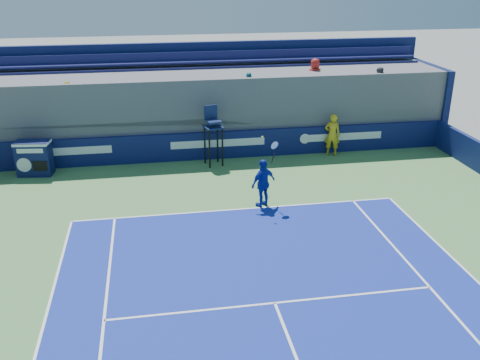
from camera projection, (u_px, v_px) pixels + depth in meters
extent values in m
imported|color=gold|center=(332.00, 135.00, 23.01)|extent=(0.78, 0.63, 1.84)
cube|color=white|center=(238.00, 209.00, 18.18)|extent=(10.97, 0.07, 0.00)
cube|color=white|center=(275.00, 303.00, 13.17)|extent=(8.23, 0.07, 0.00)
cube|color=#0C1348|center=(218.00, 145.00, 22.72)|extent=(20.40, 0.20, 1.20)
cube|color=white|center=(71.00, 151.00, 21.64)|extent=(3.20, 0.01, 0.32)
cube|color=white|center=(218.00, 143.00, 22.58)|extent=(4.00, 0.01, 0.32)
cube|color=white|center=(342.00, 137.00, 23.44)|extent=(3.60, 0.01, 0.32)
cylinder|color=white|center=(305.00, 139.00, 23.17)|extent=(0.44, 0.01, 0.44)
cube|color=#0D1545|center=(34.00, 158.00, 20.93)|extent=(1.38, 0.86, 1.40)
cube|color=white|center=(32.00, 143.00, 20.69)|extent=(1.40, 0.88, 0.10)
cylinder|color=silver|center=(24.00, 165.00, 20.64)|extent=(0.56, 0.09, 0.56)
cube|color=black|center=(40.00, 166.00, 20.68)|extent=(0.55, 0.09, 0.40)
cube|color=white|center=(30.00, 151.00, 20.44)|extent=(0.99, 0.14, 0.18)
cylinder|color=black|center=(210.00, 149.00, 21.60)|extent=(0.08, 0.08, 1.60)
cylinder|color=black|center=(222.00, 148.00, 21.80)|extent=(0.08, 0.08, 1.60)
cylinder|color=black|center=(205.00, 145.00, 22.08)|extent=(0.08, 0.08, 1.60)
cylinder|color=black|center=(218.00, 144.00, 22.28)|extent=(0.08, 0.08, 1.60)
cube|color=#0E1C4A|center=(213.00, 127.00, 21.63)|extent=(0.84, 0.84, 0.06)
cube|color=#132149|center=(214.00, 122.00, 21.45)|extent=(0.64, 0.57, 0.08)
cube|color=#121D46|center=(211.00, 112.00, 21.64)|extent=(0.55, 0.19, 0.60)
imported|color=#13299F|center=(263.00, 183.00, 18.14)|extent=(1.07, 0.85, 1.70)
cylinder|color=black|center=(273.00, 158.00, 17.97)|extent=(0.09, 0.15, 0.39)
torus|color=silver|center=(275.00, 145.00, 17.73)|extent=(0.31, 0.23, 0.29)
cylinder|color=white|center=(275.00, 145.00, 17.73)|extent=(0.26, 0.18, 0.24)
sphere|color=#CEE132|center=(262.00, 137.00, 17.34)|extent=(0.07, 0.07, 0.07)
cube|color=#535358|center=(212.00, 109.00, 24.05)|extent=(20.40, 3.60, 3.38)
cube|color=#535358|center=(216.00, 122.00, 22.89)|extent=(20.40, 0.90, 0.55)
cube|color=#15194F|center=(216.00, 112.00, 22.62)|extent=(20.00, 0.45, 0.08)
cube|color=#15194F|center=(215.00, 106.00, 22.78)|extent=(20.00, 0.06, 0.45)
cube|color=#535358|center=(213.00, 104.00, 23.51)|extent=(20.40, 0.90, 0.55)
cube|color=#15194F|center=(213.00, 94.00, 23.24)|extent=(20.00, 0.45, 0.08)
cube|color=#15194F|center=(212.00, 88.00, 23.39)|extent=(20.00, 0.06, 0.45)
cube|color=#535358|center=(210.00, 87.00, 24.12)|extent=(20.40, 0.90, 0.55)
cube|color=#15194F|center=(210.00, 77.00, 23.85)|extent=(20.00, 0.45, 0.08)
cube|color=#15194F|center=(210.00, 72.00, 24.00)|extent=(20.00, 0.06, 0.45)
cube|color=#535358|center=(208.00, 72.00, 24.74)|extent=(20.40, 0.90, 0.55)
cube|color=#15194F|center=(208.00, 62.00, 24.47)|extent=(20.00, 0.45, 0.08)
cube|color=#15194F|center=(207.00, 56.00, 24.62)|extent=(20.00, 0.06, 0.45)
cube|color=#0C1647|center=(207.00, 89.00, 25.63)|extent=(20.80, 0.30, 4.40)
cube|color=#0C1647|center=(426.00, 100.00, 25.66)|extent=(0.30, 3.90, 3.40)
imported|color=gold|center=(68.00, 102.00, 21.49)|extent=(0.85, 0.69, 1.66)
imported|color=white|center=(165.00, 99.00, 22.12)|extent=(1.13, 0.85, 1.56)
imported|color=#177480|center=(249.00, 94.00, 22.63)|extent=(1.08, 0.55, 1.77)
imported|color=#AE1D18|center=(315.00, 76.00, 23.77)|extent=(0.80, 0.55, 1.58)
imported|color=black|center=(377.00, 88.00, 23.51)|extent=(0.75, 0.57, 1.84)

